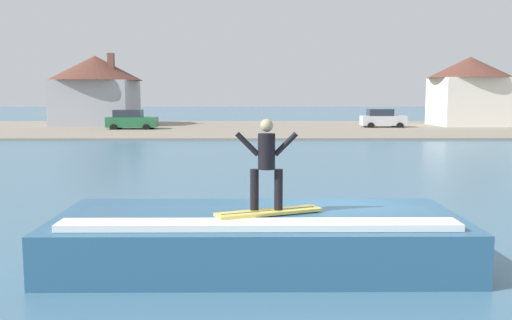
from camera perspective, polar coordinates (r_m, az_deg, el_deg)
name	(u,v)px	position (r m, az deg, el deg)	size (l,w,h in m)	color
ground_plane	(336,249)	(12.26, 8.19, -8.91)	(260.00, 260.00, 0.00)	#416B85
wave_crest	(258,237)	(11.05, 0.21, -7.88)	(7.81, 3.41, 1.07)	#2D5B7E
surfboard	(269,212)	(10.50, 1.31, -5.31)	(2.05, 1.16, 0.06)	#EAD159
surfer	(267,160)	(10.39, 1.08, 0.04)	(1.16, 0.32, 1.70)	black
shoreline_bank	(271,128)	(52.13, 1.54, 3.24)	(120.00, 25.15, 0.15)	gray
car_near_shore	(131,120)	(51.15, -12.57, 3.99)	(4.37, 2.23, 1.86)	#23663D
car_far_shore	(382,119)	(53.89, 12.72, 4.12)	(4.12, 2.13, 1.86)	silver
house_with_chimney	(96,87)	(58.69, -15.98, 7.11)	(9.25, 9.25, 7.21)	#9EA3AD
house_gabled_white	(469,89)	(59.42, 20.85, 6.81)	(8.19, 8.19, 6.86)	silver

